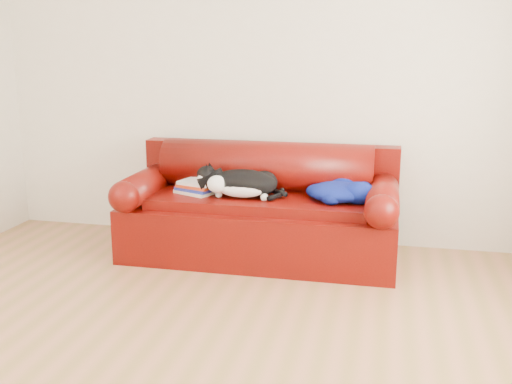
% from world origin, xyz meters
% --- Properties ---
extents(ground, '(4.50, 4.50, 0.00)m').
position_xyz_m(ground, '(0.00, 0.00, 0.00)').
color(ground, olive).
rests_on(ground, ground).
extents(room_shell, '(4.52, 4.02, 2.61)m').
position_xyz_m(room_shell, '(0.12, 0.02, 1.67)').
color(room_shell, beige).
rests_on(room_shell, ground).
extents(sofa_base, '(2.10, 0.90, 0.50)m').
position_xyz_m(sofa_base, '(0.13, 1.49, 0.24)').
color(sofa_base, '#3C0202').
rests_on(sofa_base, ground).
extents(sofa_back, '(2.10, 1.01, 0.88)m').
position_xyz_m(sofa_back, '(0.13, 1.74, 0.54)').
color(sofa_back, '#3C0202').
rests_on(sofa_back, ground).
extents(book_stack, '(0.36, 0.33, 0.10)m').
position_xyz_m(book_stack, '(-0.36, 1.45, 0.55)').
color(book_stack, beige).
rests_on(book_stack, sofa_base).
extents(cat, '(0.76, 0.43, 0.27)m').
position_xyz_m(cat, '(0.01, 1.39, 0.60)').
color(cat, black).
rests_on(cat, sofa_base).
extents(blanket, '(0.56, 0.44, 0.16)m').
position_xyz_m(blanket, '(0.74, 1.47, 0.57)').
color(blanket, '#090245').
rests_on(blanket, sofa_base).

